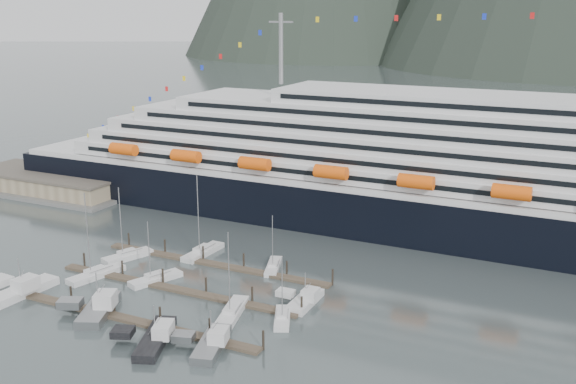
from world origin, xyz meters
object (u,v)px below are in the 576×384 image
object	(u,v)px
sailboat_c	(156,279)
sailboat_h	(282,318)
cruise_ship	(448,179)
sailboat_e	(203,252)
trawler_e	(304,300)
trawler_d	(211,343)
trawler_a	(21,290)
trawler_b	(98,308)
sailboat_d	(232,313)
sailboat_g	(273,267)
sailboat_a	(128,256)
warehouse	(51,184)
sailboat_b	(96,275)
trawler_c	(154,337)

from	to	relation	value
sailboat_c	sailboat_h	world-z (taller)	sailboat_c
cruise_ship	sailboat_e	xyz separation A→B (m)	(-40.00, -34.95, -11.58)
cruise_ship	trawler_e	size ratio (longest dim) A/B	22.18
trawler_d	cruise_ship	bearing A→B (deg)	-31.79
trawler_e	cruise_ship	bearing A→B (deg)	-15.34
trawler_a	trawler_b	size ratio (longest dim) A/B	1.08
sailboat_c	sailboat_d	distance (m)	20.24
sailboat_e	trawler_a	size ratio (longest dim) A/B	1.25
sailboat_c	sailboat_g	size ratio (longest dim) A/B	1.07
sailboat_a	sailboat_d	size ratio (longest dim) A/B	1.02
warehouse	sailboat_e	distance (m)	65.84
sailboat_b	sailboat_e	xyz separation A→B (m)	(11.08, 18.36, 0.00)
trawler_a	trawler_d	world-z (taller)	trawler_a
sailboat_e	sailboat_h	bearing A→B (deg)	-123.05
warehouse	trawler_d	world-z (taller)	trawler_d
sailboat_a	sailboat_h	xyz separation A→B (m)	(39.28, -11.02, -0.05)
cruise_ship	trawler_b	xyz separation A→B (m)	(-40.36, -65.06, -11.07)
sailboat_a	sailboat_c	xyz separation A→B (m)	(11.87, -6.93, -0.03)
sailboat_e	sailboat_a	bearing A→B (deg)	127.22
sailboat_g	trawler_d	distance (m)	31.78
sailboat_c	sailboat_h	xyz separation A→B (m)	(27.40, -4.08, -0.02)
warehouse	sailboat_e	world-z (taller)	sailboat_e
cruise_ship	sailboat_h	xyz separation A→B (m)	(-12.71, -54.33, -11.64)
trawler_b	trawler_c	size ratio (longest dim) A/B	0.97
sailboat_h	sailboat_a	bearing A→B (deg)	50.38
cruise_ship	sailboat_e	world-z (taller)	cruise_ship
sailboat_a	sailboat_e	world-z (taller)	sailboat_e
sailboat_b	trawler_b	world-z (taller)	sailboat_b
sailboat_g	sailboat_h	bearing A→B (deg)	-168.43
sailboat_d	trawler_d	xyz separation A→B (m)	(2.70, -10.59, 0.42)
sailboat_c	sailboat_h	size ratio (longest dim) A/B	1.05
cruise_ship	trawler_a	bearing A→B (deg)	-131.27
sailboat_d	sailboat_e	bearing A→B (deg)	27.57
sailboat_b	sailboat_d	distance (m)	30.44
sailboat_a	sailboat_h	world-z (taller)	sailboat_a
trawler_e	sailboat_a	bearing A→B (deg)	83.35
warehouse	trawler_b	world-z (taller)	trawler_b
sailboat_a	sailboat_b	bearing A→B (deg)	-153.56
trawler_c	trawler_b	bearing A→B (deg)	53.40
trawler_b	trawler_e	world-z (taller)	trawler_b
warehouse	sailboat_a	bearing A→B (deg)	-31.26
trawler_a	sailboat_d	bearing A→B (deg)	-72.31
sailboat_h	trawler_b	bearing A→B (deg)	87.26
sailboat_b	trawler_e	size ratio (longest dim) A/B	1.76
sailboat_e	trawler_c	distance (m)	36.57
sailboat_c	trawler_e	xyz separation A→B (m)	(27.98, 2.95, 0.40)
sailboat_e	sailboat_g	distance (m)	16.06
sailboat_b	warehouse	bearing A→B (deg)	65.97
warehouse	trawler_d	size ratio (longest dim) A/B	4.04
sailboat_c	trawler_e	bearing A→B (deg)	-61.54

